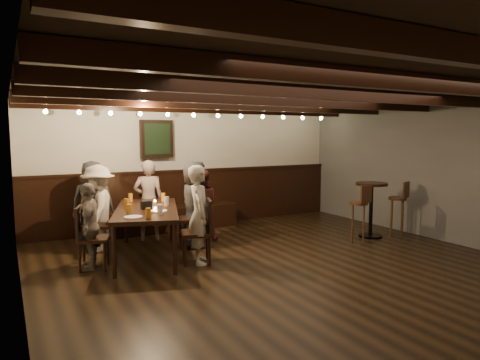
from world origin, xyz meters
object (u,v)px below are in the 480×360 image
dining_table (147,212)px  person_left_far (89,226)px  person_bench_centre (149,200)px  person_bench_left (93,203)px  bar_stool_right (397,215)px  person_bench_right (201,205)px  person_right_far (200,214)px  chair_left_far (93,249)px  chair_right_far (198,244)px  bar_stool_left (358,221)px  chair_left_near (102,235)px  person_left_near (99,208)px  high_top_table (371,201)px  person_right_near (195,204)px  chair_right_near (193,229)px

dining_table → person_left_far: (-0.85, -0.19, -0.08)m
person_bench_centre → dining_table: bearing=90.0°
person_bench_left → bar_stool_right: (4.95, -2.00, -0.33)m
person_bench_right → person_right_far: person_right_far is taller
chair_left_far → person_bench_centre: (1.16, 1.19, 0.43)m
chair_right_far → bar_stool_left: bearing=-76.6°
chair_left_near → person_bench_right: size_ratio=0.69×
person_bench_right → person_left_near: bearing=15.3°
person_left_near → bar_stool_right: size_ratio=1.38×
dining_table → chair_left_far: 0.94m
dining_table → chair_left_near: bearing=147.9°
high_top_table → bar_stool_left: (-0.50, -0.21, -0.27)m
dining_table → person_right_far: bearing=-31.0°
chair_left_far → person_left_far: 0.33m
dining_table → chair_left_far: (-0.82, -0.20, -0.41)m
chair_left_far → person_bench_left: bearing=-172.3°
person_right_near → bar_stool_right: person_right_near is taller
chair_left_near → person_right_far: bearing=58.5°
person_left_far → chair_right_far: bearing=90.0°
person_bench_left → chair_right_near: bearing=164.5°
person_bench_right → person_right_far: (-0.57, -1.23, 0.09)m
dining_table → person_left_far: bearing=-149.0°
person_bench_left → person_bench_right: person_bench_left is taller
chair_right_near → person_left_near: bearing=90.0°
chair_left_near → person_bench_left: 0.66m
chair_left_far → person_left_near: bearing=-178.0°
person_left_far → bar_stool_left: 4.30m
dining_table → person_bench_centre: person_bench_centre is taller
chair_left_far → person_right_near: (1.68, 0.39, 0.44)m
chair_left_far → person_left_near: size_ratio=0.63×
person_bench_right → bar_stool_right: 3.55m
person_bench_left → person_right_far: size_ratio=1.00×
chair_right_near → person_right_far: size_ratio=0.69×
dining_table → chair_left_far: size_ratio=2.47×
person_left_near → bar_stool_left: size_ratio=1.38×
chair_right_far → person_left_far: size_ratio=0.77×
person_right_far → bar_stool_left: size_ratio=1.41×
person_bench_right → person_left_far: 2.13m
person_bench_right → person_right_near: 0.48m
bar_stool_right → person_right_near: bearing=142.5°
person_bench_centre → person_right_far: bearing=116.6°
chair_left_far → person_right_far: person_right_far is taller
dining_table → chair_right_far: chair_right_far is taller
person_bench_centre → person_left_far: size_ratio=1.18×
dining_table → bar_stool_right: bearing=7.4°
person_bench_centre → bar_stool_left: bearing=166.5°
person_bench_right → person_left_far: bearing=39.3°
chair_left_near → high_top_table: bearing=91.4°
chair_left_far → chair_right_near: bearing=122.0°
person_bench_left → person_left_far: bearing=96.3°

